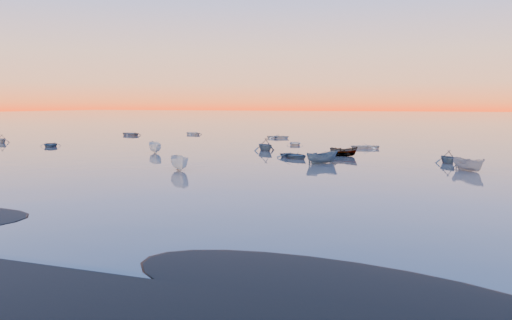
% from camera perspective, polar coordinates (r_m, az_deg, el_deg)
% --- Properties ---
extents(ground, '(600.00, 600.00, 0.00)m').
position_cam_1_polar(ground, '(119.95, 10.66, 3.31)').
color(ground, '#685C56').
rests_on(ground, ground).
extents(mud_lobes, '(140.00, 6.00, 0.07)m').
position_cam_1_polar(mud_lobes, '(26.16, -26.72, -8.47)').
color(mud_lobes, black).
rests_on(mud_lobes, ground).
extents(moored_fleet, '(124.00, 58.00, 1.20)m').
position_cam_1_polar(moored_fleet, '(73.98, 4.99, 1.47)').
color(moored_fleet, white).
rests_on(moored_fleet, ground).
extents(boat_near_left, '(4.21, 3.99, 1.03)m').
position_cam_1_polar(boat_near_left, '(80.30, -22.43, 1.40)').
color(boat_near_left, '#375069').
rests_on(boat_near_left, ground).
extents(boat_near_center, '(3.90, 3.94, 1.35)m').
position_cam_1_polar(boat_near_center, '(54.24, 7.56, -0.39)').
color(boat_near_center, '#375069').
rests_on(boat_near_center, ground).
extents(boat_near_right, '(3.48, 2.64, 1.11)m').
position_cam_1_polar(boat_near_right, '(57.78, 21.06, -0.35)').
color(boat_near_right, '#375069').
rests_on(boat_near_right, ground).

